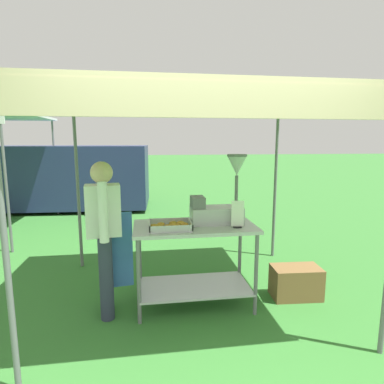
{
  "coord_description": "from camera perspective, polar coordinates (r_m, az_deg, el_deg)",
  "views": [
    {
      "loc": [
        -0.49,
        -2.22,
        1.8
      ],
      "look_at": [
        0.01,
        1.23,
        1.24
      ],
      "focal_mm": 29.57,
      "sensor_mm": 36.0,
      "label": 1
    }
  ],
  "objects": [
    {
      "name": "supply_crate",
      "position": [
        4.01,
        18.22,
        -15.19
      ],
      "size": [
        0.57,
        0.35,
        0.37
      ],
      "color": "brown",
      "rests_on": "ground"
    },
    {
      "name": "donut_tray",
      "position": [
        3.28,
        -3.88,
        -6.18
      ],
      "size": [
        0.44,
        0.34,
        0.07
      ],
      "color": "#B7B7BC",
      "rests_on": "donut_cart"
    },
    {
      "name": "vendor",
      "position": [
        3.36,
        -15.45,
        -6.79
      ],
      "size": [
        0.46,
        0.54,
        1.61
      ],
      "color": "#2D3347",
      "rests_on": "ground"
    },
    {
      "name": "donut_cart",
      "position": [
        3.49,
        0.48,
        -10.16
      ],
      "size": [
        1.3,
        0.68,
        0.92
      ],
      "color": "#B7B7BC",
      "rests_on": "ground"
    },
    {
      "name": "stall_canopy",
      "position": [
        3.41,
        0.26,
        15.2
      ],
      "size": [
        3.13,
        2.57,
        2.24
      ],
      "color": "slate",
      "rests_on": "ground"
    },
    {
      "name": "donut_fryer",
      "position": [
        3.47,
        5.01,
        -1.84
      ],
      "size": [
        0.61,
        0.28,
        0.75
      ],
      "color": "#B7B7BC",
      "rests_on": "donut_cart"
    },
    {
      "name": "van_navy",
      "position": [
        9.36,
        -24.88,
        2.59
      ],
      "size": [
        5.52,
        2.3,
        1.69
      ],
      "color": "navy",
      "rests_on": "ground"
    },
    {
      "name": "menu_sign",
      "position": [
        3.31,
        8.22,
        -4.32
      ],
      "size": [
        0.13,
        0.05,
        0.29
      ],
      "color": "black",
      "rests_on": "donut_cart"
    },
    {
      "name": "ground_plane",
      "position": [
        8.43,
        -4.73,
        -3.28
      ],
      "size": [
        70.0,
        70.0,
        0.0
      ],
      "primitive_type": "plane",
      "color": "#33702D"
    }
  ]
}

